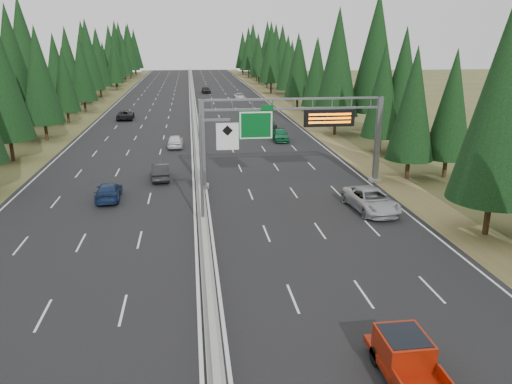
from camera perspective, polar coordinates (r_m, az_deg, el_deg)
The scene contains 19 objects.
road at distance 88.75m, azimuth -7.13°, elevation 8.75°, with size 32.00×260.00×0.08m, color black.
shoulder_right at distance 90.64m, azimuth 4.33°, elevation 9.00°, with size 3.60×260.00×0.06m, color olive.
shoulder_left at distance 90.40m, azimuth -18.59°, elevation 8.14°, with size 3.60×260.00×0.06m, color #494E24.
median_barrier at distance 88.70m, azimuth -7.14°, elevation 8.99°, with size 0.70×260.00×0.85m.
sign_gantry at distance 44.40m, azimuth 5.02°, elevation 7.30°, with size 16.75×0.98×7.80m.
hov_sign_pole at distance 33.80m, azimuth -5.29°, elevation 3.22°, with size 2.80×0.50×8.00m.
tree_row_right at distance 93.33m, azimuth 6.85°, elevation 14.70°, with size 12.14×243.22×18.99m.
tree_row_left at distance 93.25m, azimuth -21.46°, elevation 13.80°, with size 12.21×243.67×18.91m.
silver_minivan at distance 39.36m, azimuth 13.01°, elevation -0.89°, with size 2.80×6.07×1.69m, color #A9AAAE.
red_pickup at distance 21.03m, azimuth 16.89°, elevation -17.76°, with size 1.90×5.32×1.73m.
car_ahead_green at distance 65.12m, azimuth 2.79°, elevation 6.57°, with size 1.89×4.69×1.60m, color #16643B.
car_ahead_dkred at distance 69.72m, azimuth 0.41°, elevation 7.31°, with size 1.73×4.96×1.63m, color #5C0D1B.
car_ahead_dkgrey at distance 74.18m, azimuth 1.30°, elevation 7.83°, with size 2.01×4.95×1.44m, color #232326.
car_ahead_white at distance 110.92m, azimuth -1.93°, elevation 10.89°, with size 2.14×4.63×1.29m, color silver.
car_ahead_far at distance 123.90m, azimuth -5.73°, elevation 11.55°, with size 1.90×4.73×1.61m, color black.
car_onc_near at distance 47.77m, azimuth -10.86°, elevation 2.31°, with size 1.58×4.54×1.50m, color black.
car_onc_blue at distance 42.78m, azimuth -16.50°, elevation 0.08°, with size 1.95×4.79×1.39m, color navy.
car_onc_white at distance 61.76m, azimuth -9.22°, elevation 5.76°, with size 1.82×4.53×1.54m, color white.
car_onc_far at distance 85.33m, azimuth -14.70°, elevation 8.54°, with size 2.55×5.53×1.54m, color black.
Camera 1 is at (-0.60, -7.82, 12.82)m, focal length 35.00 mm.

